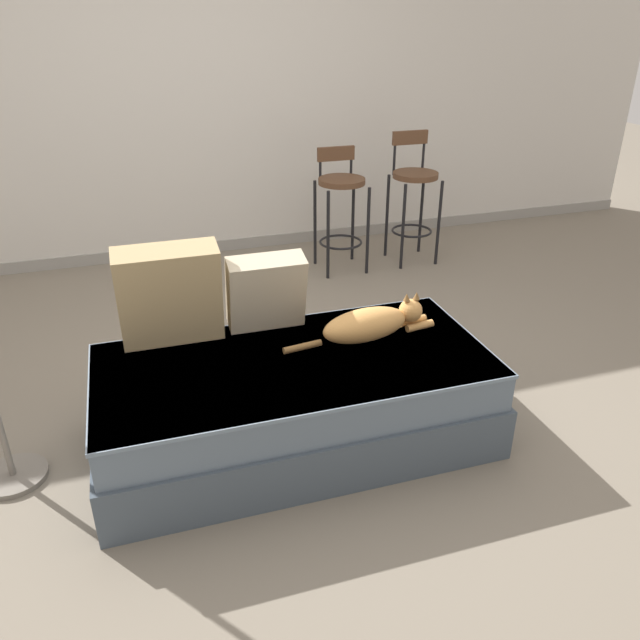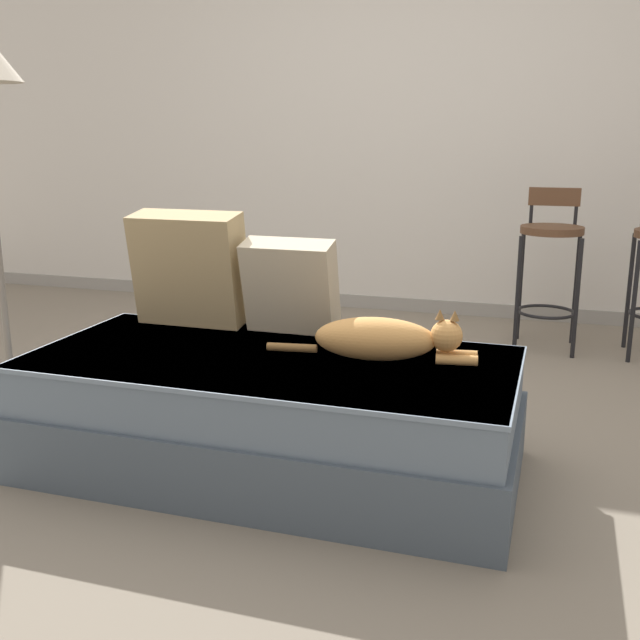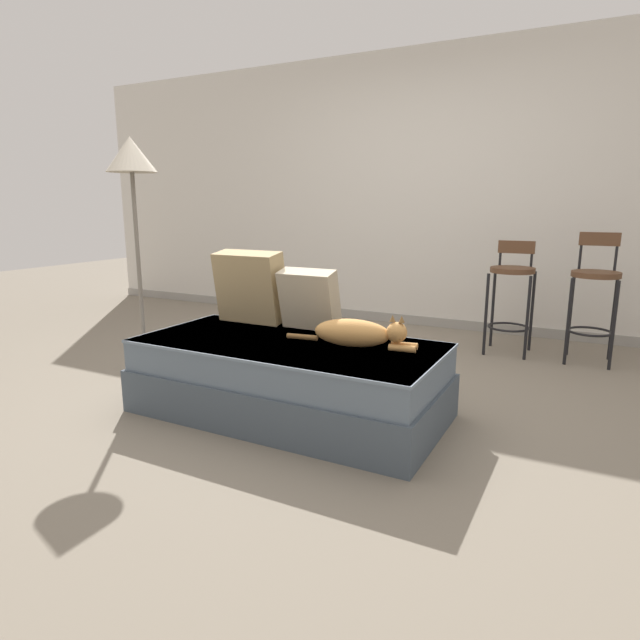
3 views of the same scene
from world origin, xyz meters
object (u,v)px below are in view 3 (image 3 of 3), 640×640
Objects in this scene: bar_stool_near_window at (511,287)px; bar_stool_by_doorway at (594,290)px; couch at (288,377)px; throw_pillow_middle at (309,299)px; throw_pillow_corner at (250,287)px; cat at (358,333)px; floor_lamp at (132,177)px.

bar_stool_by_doorway is (0.59, 0.00, 0.02)m from bar_stool_near_window.
throw_pillow_middle is at bearing 97.00° from couch.
throw_pillow_corner is 0.48× the size of bar_stool_by_doorway.
floor_lamp reaches higher than cat.
cat is 2.18m from bar_stool_by_doorway.
cat is (0.39, 0.08, 0.28)m from couch.
bar_stool_near_window is at bearing 74.25° from cat.
throw_pillow_middle reaches higher than cat.
bar_stool_by_doorway reaches higher than bar_stool_near_window.
throw_pillow_corner is 1.24× the size of throw_pillow_middle.
throw_pillow_corner reaches higher than couch.
throw_pillow_corner is 0.91m from cat.
couch is 1.79× the size of bar_stool_by_doorway.
throw_pillow_middle is 0.42× the size of bar_stool_near_window.
floor_lamp is (-1.18, -0.21, 0.73)m from throw_pillow_middle.
couch is at bearing -5.32° from floor_lamp.
floor_lamp is at bearing 178.73° from cat.
bar_stool_by_doorway is at bearing 52.34° from couch.
bar_stool_near_window is (0.91, 1.94, 0.32)m from couch.
floor_lamp is (-1.22, 0.11, 1.13)m from couch.
floor_lamp reaches higher than couch.
couch is 1.66m from floor_lamp.
bar_stool_by_doorway is (1.50, 1.95, 0.34)m from couch.
bar_stool_near_window is at bearing 49.33° from throw_pillow_corner.
cat reaches higher than couch.
bar_stool_near_window reaches higher than throw_pillow_corner.
throw_pillow_middle is 1.40m from floor_lamp.
throw_pillow_corner is 1.04m from floor_lamp.
bar_stool_by_doorway is 0.61× the size of floor_lamp.
floor_lamp is at bearing 174.68° from couch.
couch is at bearing -34.80° from throw_pillow_corner.
bar_stool_by_doorway is 3.37m from floor_lamp.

